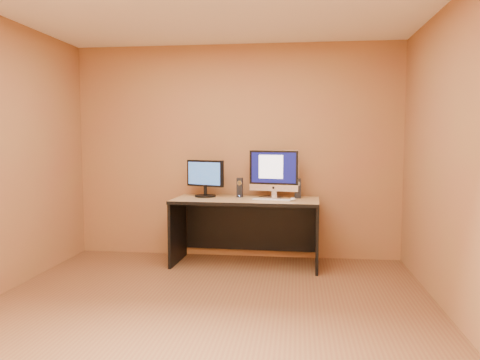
# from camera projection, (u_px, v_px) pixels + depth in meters

# --- Properties ---
(floor) EXTENTS (4.00, 4.00, 0.00)m
(floor) POSITION_uv_depth(u_px,v_px,m) (205.00, 314.00, 3.89)
(floor) COLOR brown
(floor) RESTS_ON ground
(walls) EXTENTS (4.00, 4.00, 2.60)m
(walls) POSITION_uv_depth(u_px,v_px,m) (204.00, 158.00, 3.77)
(walls) COLOR olive
(walls) RESTS_ON ground
(desk) EXTENTS (1.69, 0.79, 0.77)m
(desk) POSITION_uv_depth(u_px,v_px,m) (246.00, 232.00, 5.40)
(desk) COLOR tan
(desk) RESTS_ON ground
(imac) EXTENTS (0.62, 0.33, 0.57)m
(imac) POSITION_uv_depth(u_px,v_px,m) (273.00, 173.00, 5.45)
(imac) COLOR silver
(imac) RESTS_ON desk
(second_monitor) EXTENTS (0.56, 0.42, 0.44)m
(second_monitor) POSITION_uv_depth(u_px,v_px,m) (205.00, 179.00, 5.55)
(second_monitor) COLOR black
(second_monitor) RESTS_ON desk
(speaker_left) EXTENTS (0.07, 0.08, 0.23)m
(speaker_left) POSITION_uv_depth(u_px,v_px,m) (240.00, 187.00, 5.53)
(speaker_left) COLOR black
(speaker_left) RESTS_ON desk
(speaker_right) EXTENTS (0.07, 0.08, 0.23)m
(speaker_right) POSITION_uv_depth(u_px,v_px,m) (298.00, 188.00, 5.43)
(speaker_right) COLOR black
(speaker_right) RESTS_ON desk
(keyboard) EXTENTS (0.46, 0.19, 0.02)m
(keyboard) POSITION_uv_depth(u_px,v_px,m) (271.00, 200.00, 5.21)
(keyboard) COLOR silver
(keyboard) RESTS_ON desk
(mouse) EXTENTS (0.08, 0.12, 0.04)m
(mouse) POSITION_uv_depth(u_px,v_px,m) (293.00, 199.00, 5.20)
(mouse) COLOR white
(mouse) RESTS_ON desk
(cable_a) EXTENTS (0.11, 0.21, 0.01)m
(cable_a) POSITION_uv_depth(u_px,v_px,m) (276.00, 196.00, 5.57)
(cable_a) COLOR black
(cable_a) RESTS_ON desk
(cable_b) EXTENTS (0.12, 0.15, 0.01)m
(cable_b) POSITION_uv_depth(u_px,v_px,m) (265.00, 196.00, 5.61)
(cable_b) COLOR black
(cable_b) RESTS_ON desk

